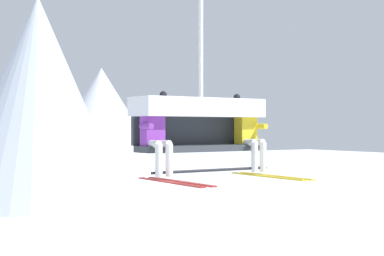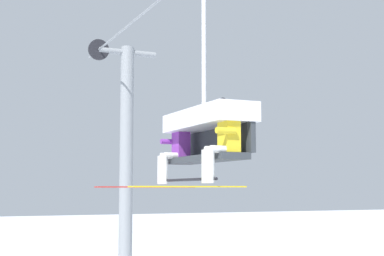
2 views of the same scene
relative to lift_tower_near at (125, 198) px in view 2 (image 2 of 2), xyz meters
name	(u,v)px [view 2 (image 2 of 2)]	position (x,y,z in m)	size (l,w,h in m)	color
lift_tower_near	(125,198)	(0.00, 0.00, 0.00)	(0.36, 1.88, 8.76)	gray
chairlift_chair	(208,126)	(6.56, -0.71, 1.26)	(2.21, 0.74, 3.62)	#33383D
skier_purple	(175,148)	(5.67, -0.92, 0.96)	(0.48, 1.70, 1.34)	purple
skier_yellow	(221,140)	(7.45, -0.92, 0.96)	(0.48, 1.70, 1.34)	yellow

